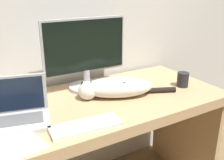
{
  "coord_description": "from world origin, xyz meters",
  "views": [
    {
      "loc": [
        -0.57,
        -0.87,
        1.38
      ],
      "look_at": [
        0.12,
        0.31,
        0.88
      ],
      "focal_mm": 42.0,
      "sensor_mm": 36.0,
      "label": 1
    }
  ],
  "objects_px": {
    "monitor": "(86,54)",
    "external_keyboard": "(86,126)",
    "coffee_mug": "(183,80)",
    "cat": "(115,87)",
    "laptop": "(12,114)"
  },
  "relations": [
    {
      "from": "monitor",
      "to": "coffee_mug",
      "type": "xyz_separation_m",
      "value": [
        0.54,
        -0.28,
        -0.18
      ]
    },
    {
      "from": "monitor",
      "to": "cat",
      "type": "xyz_separation_m",
      "value": [
        0.09,
        -0.2,
        -0.16
      ]
    },
    {
      "from": "external_keyboard",
      "to": "coffee_mug",
      "type": "bearing_deg",
      "value": 17.18
    },
    {
      "from": "monitor",
      "to": "external_keyboard",
      "type": "relative_size",
      "value": 1.58
    },
    {
      "from": "laptop",
      "to": "external_keyboard",
      "type": "xyz_separation_m",
      "value": [
        0.27,
        -0.22,
        -0.03
      ]
    },
    {
      "from": "monitor",
      "to": "external_keyboard",
      "type": "distance_m",
      "value": 0.53
    },
    {
      "from": "monitor",
      "to": "coffee_mug",
      "type": "height_order",
      "value": "monitor"
    },
    {
      "from": "coffee_mug",
      "to": "monitor",
      "type": "bearing_deg",
      "value": 153.03
    },
    {
      "from": "external_keyboard",
      "to": "coffee_mug",
      "type": "xyz_separation_m",
      "value": [
        0.75,
        0.16,
        0.04
      ]
    },
    {
      "from": "cat",
      "to": "coffee_mug",
      "type": "xyz_separation_m",
      "value": [
        0.46,
        -0.08,
        -0.01
      ]
    },
    {
      "from": "monitor",
      "to": "coffee_mug",
      "type": "bearing_deg",
      "value": -26.97
    },
    {
      "from": "laptop",
      "to": "coffee_mug",
      "type": "xyz_separation_m",
      "value": [
        1.03,
        -0.06,
        0.0
      ]
    },
    {
      "from": "cat",
      "to": "external_keyboard",
      "type": "bearing_deg",
      "value": -117.73
    },
    {
      "from": "laptop",
      "to": "coffee_mug",
      "type": "relative_size",
      "value": 4.02
    },
    {
      "from": "monitor",
      "to": "cat",
      "type": "relative_size",
      "value": 0.93
    }
  ]
}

